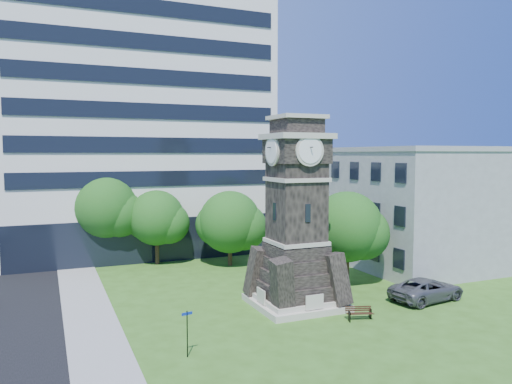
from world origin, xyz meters
name	(u,v)px	position (x,y,z in m)	size (l,w,h in m)	color
ground	(266,321)	(0.00, 0.00, 0.00)	(160.00, 160.00, 0.00)	#325919
sidewalk	(89,316)	(-9.50, 5.00, 0.03)	(3.00, 70.00, 0.06)	gray
clock_tower	(296,225)	(3.00, 2.00, 5.28)	(5.40, 5.40, 12.22)	beige
office_tall	(134,111)	(-3.20, 25.84, 14.22)	(26.20, 15.11, 28.60)	silver
office_low	(435,206)	(19.97, 8.00, 5.21)	(15.20, 12.20, 10.40)	#9FA1A4
car_east_lot	(427,289)	(11.61, -0.44, 0.75)	(2.50, 5.43, 1.51)	#525257
park_bench	(359,313)	(5.18, -1.95, 0.43)	(1.57, 0.42, 0.81)	black
street_sign	(187,328)	(-5.64, -3.28, 1.43)	(0.55, 0.05, 2.28)	black
tree_nw	(106,209)	(-6.79, 19.43, 4.95)	(6.21, 5.65, 7.98)	#332114
tree_nc	(157,220)	(-2.64, 17.70, 4.00)	(5.40, 4.90, 6.62)	#332114
tree_ne	(231,224)	(3.19, 14.71, 3.71)	(6.01, 5.47, 6.60)	#332114
tree_east	(348,229)	(8.96, 5.10, 4.23)	(5.81, 5.28, 7.04)	#332114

